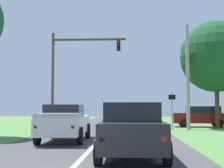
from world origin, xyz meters
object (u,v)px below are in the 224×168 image
pickup_truck_lead (65,122)px  crossing_suv_far (201,116)px  keep_moving_sign (172,106)px  utility_pole_right (188,77)px  red_suv_near (132,129)px  oak_tree_right (216,57)px  traffic_light (71,66)px

pickup_truck_lead → crossing_suv_far: (9.31, 13.14, -0.00)m
keep_moving_sign → utility_pole_right: utility_pole_right is taller
red_suv_near → oak_tree_right: 18.79m
red_suv_near → crossing_suv_far: bearing=72.0°
traffic_light → crossing_suv_far: (11.18, 1.06, -4.32)m
red_suv_near → keep_moving_sign: size_ratio=1.66×
traffic_light → crossing_suv_far: bearing=5.4°
red_suv_near → crossing_suv_far: 19.48m
oak_tree_right → crossing_suv_far: oak_tree_right is taller
utility_pole_right → keep_moving_sign: bearing=-147.9°
red_suv_near → pickup_truck_lead: (-3.28, 5.38, -0.02)m
pickup_truck_lead → keep_moving_sign: size_ratio=2.01×
pickup_truck_lead → utility_pole_right: bearing=51.2°
oak_tree_right → utility_pole_right: bearing=-145.0°
traffic_light → keep_moving_sign: bearing=-22.5°
crossing_suv_far → utility_pole_right: size_ratio=0.59×
red_suv_near → pickup_truck_lead: 6.30m
pickup_truck_lead → keep_moving_sign: keep_moving_sign is taller
traffic_light → keep_moving_sign: traffic_light is taller
red_suv_near → oak_tree_right: (7.00, 16.74, 4.88)m
crossing_suv_far → keep_moving_sign: bearing=-123.8°
keep_moving_sign → crossing_suv_far: keep_moving_sign is taller
traffic_light → pickup_truck_lead: bearing=-81.2°
traffic_light → utility_pole_right: (9.52, -2.57, -1.22)m
pickup_truck_lead → crossing_suv_far: size_ratio=1.19×
oak_tree_right → crossing_suv_far: bearing=118.6°
pickup_truck_lead → traffic_light: (-1.88, 12.08, 4.31)m
oak_tree_right → crossing_suv_far: (-0.97, 1.78, -4.91)m
red_suv_near → oak_tree_right: size_ratio=0.53×
utility_pole_right → crossing_suv_far: bearing=65.3°
traffic_light → keep_moving_sign: size_ratio=2.91×
crossing_suv_far → red_suv_near: bearing=-108.0°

